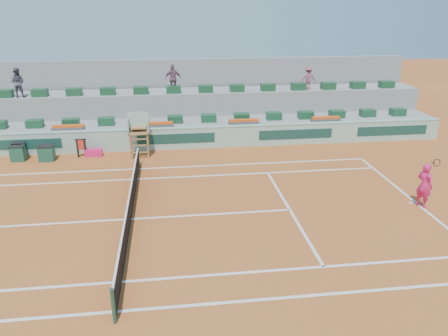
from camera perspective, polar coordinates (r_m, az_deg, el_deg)
The scene contains 20 objects.
ground at distance 17.61m, azimuth -12.05°, elevation -6.55°, with size 90.00×90.00×0.00m, color #9B4A1E.
seating_tier_lower at distance 27.36m, azimuth -10.58°, elevation 4.98°, with size 36.00×4.00×1.20m, color gray.
seating_tier_upper at distance 28.73m, azimuth -10.52°, elevation 7.20°, with size 36.00×2.40×2.60m, color gray.
stadium_back_wall at distance 30.09m, azimuth -10.50°, elevation 9.59°, with size 36.00×0.40×4.40m, color gray.
player_bag at distance 24.98m, azimuth -16.67°, elevation 1.93°, with size 0.92×0.41×0.41m, color #E91E66.
spectator_left at distance 28.96m, azimuth -25.36°, elevation 10.05°, with size 0.84×0.66×1.74m, color #474752.
spectator_mid at distance 27.69m, azimuth -6.64°, elevation 11.51°, with size 1.03×0.43×1.76m, color #764E5D.
spectator_right at distance 29.14m, azimuth 10.94°, elevation 11.48°, with size 0.96×0.55×1.49m, color #8E4755.
court_lines at distance 17.61m, azimuth -12.05°, elevation -6.54°, with size 23.89×11.09×0.01m.
tennis_net at distance 17.37m, azimuth -12.18°, elevation -5.01°, with size 0.10×11.97×1.10m.
advertising_hoarding at distance 25.24m, azimuth -10.76°, elevation 3.68°, with size 36.00×0.34×1.26m.
umpire_chair at distance 24.03m, azimuth -11.08°, elevation 5.04°, with size 1.10×0.90×2.40m.
seat_row_lower at distance 26.28m, azimuth -10.79°, elevation 6.16°, with size 32.90×0.60×0.44m.
seat_row_upper at distance 27.82m, azimuth -10.79°, elevation 9.95°, with size 32.90×0.60×0.44m.
flower_planters at distance 25.67m, azimuth -14.21°, elevation 5.33°, with size 26.80×0.36×0.28m.
drink_cooler_a at distance 25.07m, azimuth -22.16°, elevation 1.83°, with size 0.80×0.69×0.84m.
drink_cooler_b at distance 25.67m, azimuth -25.32°, elevation 1.78°, with size 0.74×0.64×0.84m.
drink_cooler_c at distance 26.10m, azimuth -25.23°, elevation 2.09°, with size 0.64×0.56×0.84m.
towel_rack at distance 24.91m, azimuth -18.15°, elevation 2.68°, with size 0.60×0.10×1.03m.
tennis_player at distance 19.66m, azimuth 24.71°, elevation -2.04°, with size 0.69×0.97×2.28m.
Camera 1 is at (1.70, -15.57, 8.04)m, focal length 35.00 mm.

